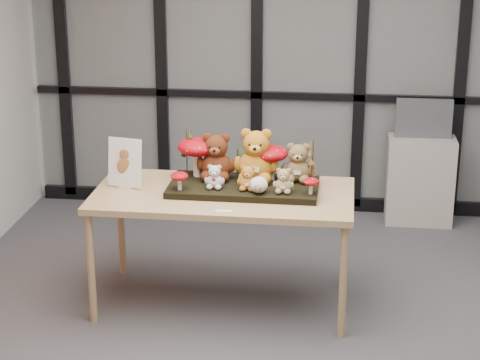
# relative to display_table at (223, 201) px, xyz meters

# --- Properties ---
(floor) EXTENTS (5.00, 5.00, 0.00)m
(floor) POSITION_rel_display_table_xyz_m (0.47, -0.48, -0.76)
(floor) COLOR #49494E
(floor) RESTS_ON ground
(room_shell) EXTENTS (5.00, 5.00, 5.00)m
(room_shell) POSITION_rel_display_table_xyz_m (0.47, -0.48, 0.92)
(room_shell) COLOR #BCB9B2
(room_shell) RESTS_ON floor
(glass_partition) EXTENTS (4.90, 0.06, 2.78)m
(glass_partition) POSITION_rel_display_table_xyz_m (0.47, 1.99, 0.66)
(glass_partition) COLOR #2D383F
(glass_partition) RESTS_ON floor
(display_table) EXTENTS (1.76, 0.89, 0.83)m
(display_table) POSITION_rel_display_table_xyz_m (0.00, 0.00, 0.00)
(display_table) COLOR tan
(display_table) RESTS_ON floor
(diorama_tray) EXTENTS (1.01, 0.51, 0.04)m
(diorama_tray) POSITION_rel_display_table_xyz_m (0.13, 0.07, 0.09)
(diorama_tray) COLOR black
(diorama_tray) RESTS_ON display_table
(bear_pooh_yellow) EXTENTS (0.31, 0.28, 0.40)m
(bear_pooh_yellow) POSITION_rel_display_table_xyz_m (0.21, 0.16, 0.31)
(bear_pooh_yellow) COLOR #AF6D19
(bear_pooh_yellow) RESTS_ON diorama_tray
(bear_brown_medium) EXTENTS (0.27, 0.25, 0.36)m
(bear_brown_medium) POSITION_rel_display_table_xyz_m (-0.07, 0.17, 0.29)
(bear_brown_medium) COLOR #4C1E0D
(bear_brown_medium) RESTS_ON diorama_tray
(bear_tan_back) EXTENTS (0.23, 0.21, 0.30)m
(bear_tan_back) POSITION_rel_display_table_xyz_m (0.49, 0.19, 0.26)
(bear_tan_back) COLOR brown
(bear_tan_back) RESTS_ON diorama_tray
(bear_small_yellow) EXTENTS (0.14, 0.13, 0.19)m
(bear_small_yellow) POSITION_rel_display_table_xyz_m (0.17, -0.04, 0.20)
(bear_small_yellow) COLOR #AF7124
(bear_small_yellow) RESTS_ON diorama_tray
(bear_white_bow) EXTENTS (0.14, 0.13, 0.18)m
(bear_white_bow) POSITION_rel_display_table_xyz_m (-0.05, -0.04, 0.20)
(bear_white_bow) COLOR beige
(bear_white_bow) RESTS_ON diorama_tray
(bear_beige_small) EXTENTS (0.14, 0.13, 0.18)m
(bear_beige_small) POSITION_rel_display_table_xyz_m (0.41, -0.07, 0.20)
(bear_beige_small) COLOR #9E895B
(bear_beige_small) RESTS_ON diorama_tray
(plush_cream_hedgehog) EXTENTS (0.09, 0.08, 0.12)m
(plush_cream_hedgehog) POSITION_rel_display_table_xyz_m (0.25, -0.10, 0.17)
(plush_cream_hedgehog) COLOR beige
(plush_cream_hedgehog) RESTS_ON diorama_tray
(mushroom_back_left) EXTENTS (0.27, 0.27, 0.30)m
(mushroom_back_left) POSITION_rel_display_table_xyz_m (-0.21, 0.20, 0.26)
(mushroom_back_left) COLOR #91040C
(mushroom_back_left) RESTS_ON diorama_tray
(mushroom_back_right) EXTENTS (0.24, 0.24, 0.27)m
(mushroom_back_right) POSITION_rel_display_table_xyz_m (0.30, 0.19, 0.24)
(mushroom_back_right) COLOR #91040C
(mushroom_back_right) RESTS_ON diorama_tray
(mushroom_front_left) EXTENTS (0.12, 0.12, 0.13)m
(mushroom_front_left) POSITION_rel_display_table_xyz_m (-0.28, -0.10, 0.18)
(mushroom_front_left) COLOR #91040C
(mushroom_front_left) RESTS_ON diorama_tray
(mushroom_front_right) EXTENTS (0.11, 0.11, 0.12)m
(mushroom_front_right) POSITION_rel_display_table_xyz_m (0.59, -0.08, 0.17)
(mushroom_front_right) COLOR #91040C
(mushroom_front_right) RESTS_ON diorama_tray
(sprig_green_far_left) EXTENTS (0.05, 0.05, 0.34)m
(sprig_green_far_left) POSITION_rel_display_table_xyz_m (-0.28, 0.20, 0.28)
(sprig_green_far_left) COLOR #0F330B
(sprig_green_far_left) RESTS_ON diorama_tray
(sprig_green_mid_left) EXTENTS (0.05, 0.05, 0.29)m
(sprig_green_mid_left) POSITION_rel_display_table_xyz_m (-0.12, 0.25, 0.25)
(sprig_green_mid_left) COLOR #0F330B
(sprig_green_mid_left) RESTS_ON diorama_tray
(sprig_dry_far_right) EXTENTS (0.05, 0.05, 0.30)m
(sprig_dry_far_right) POSITION_rel_display_table_xyz_m (0.59, 0.17, 0.26)
(sprig_dry_far_right) COLOR brown
(sprig_dry_far_right) RESTS_ON diorama_tray
(sprig_dry_mid_right) EXTENTS (0.05, 0.05, 0.22)m
(sprig_dry_mid_right) POSITION_rel_display_table_xyz_m (0.59, 0.04, 0.22)
(sprig_dry_mid_right) COLOR brown
(sprig_dry_mid_right) RESTS_ON diorama_tray
(sprig_green_centre) EXTENTS (0.05, 0.05, 0.19)m
(sprig_green_centre) POSITION_rel_display_table_xyz_m (0.07, 0.26, 0.20)
(sprig_green_centre) COLOR #0F330B
(sprig_green_centre) RESTS_ON diorama_tray
(sign_holder) EXTENTS (0.25, 0.10, 0.35)m
(sign_holder) POSITION_rel_display_table_xyz_m (-0.68, 0.02, 0.23)
(sign_holder) COLOR silver
(sign_holder) RESTS_ON display_table
(label_card) EXTENTS (0.10, 0.03, 0.00)m
(label_card) POSITION_rel_display_table_xyz_m (0.05, -0.35, 0.07)
(label_card) COLOR white
(label_card) RESTS_ON display_table
(cabinet) EXTENTS (0.57, 0.33, 0.76)m
(cabinet) POSITION_rel_display_table_xyz_m (1.47, 1.78, -0.38)
(cabinet) COLOR #A69C94
(cabinet) RESTS_ON floor
(monitor) EXTENTS (0.48, 0.05, 0.34)m
(monitor) POSITION_rel_display_table_xyz_m (1.47, 1.80, 0.17)
(monitor) COLOR #4E5156
(monitor) RESTS_ON cabinet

